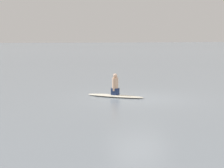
# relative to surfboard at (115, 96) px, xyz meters

# --- Properties ---
(ground_plane) EXTENTS (400.00, 400.00, 0.00)m
(ground_plane) POSITION_rel_surfboard_xyz_m (0.77, -0.82, -0.05)
(ground_plane) COLOR gray
(surfboard) EXTENTS (2.29, 2.34, 0.10)m
(surfboard) POSITION_rel_surfboard_xyz_m (0.00, 0.00, 0.00)
(surfboard) COLOR silver
(surfboard) RESTS_ON ground
(person_paddler) EXTENTS (0.40, 0.40, 0.95)m
(person_paddler) POSITION_rel_surfboard_xyz_m (-0.00, 0.00, 0.48)
(person_paddler) COLOR navy
(person_paddler) RESTS_ON surfboard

